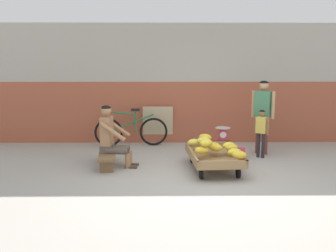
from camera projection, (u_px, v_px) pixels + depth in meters
name	position (u px, v px, depth m)	size (l,w,h in m)	color
ground_plane	(209.00, 184.00, 6.16)	(80.00, 80.00, 0.00)	#A39E93
back_wall	(194.00, 84.00, 9.11)	(16.00, 0.30, 2.77)	#A35138
banana_cart	(214.00, 157.00, 6.92)	(0.95, 1.50, 0.36)	#99754C
banana_pile	(215.00, 146.00, 6.81)	(0.95, 1.19, 0.26)	yellow
low_bench	(107.00, 156.00, 7.16)	(0.40, 1.12, 0.27)	brown
vendor_seated	(112.00, 136.00, 7.09)	(0.71, 0.53, 1.14)	#9E704C
plastic_crate	(222.00, 149.00, 7.93)	(0.36, 0.28, 0.30)	red
weighing_scale	(223.00, 134.00, 7.87)	(0.30, 0.30, 0.29)	#28282D
bicycle_near_left	(131.00, 131.00, 8.77)	(1.66, 0.48, 0.86)	black
sign_board	(158.00, 125.00, 9.07)	(0.70, 0.23, 0.88)	#C6B289
customer_adult	(263.00, 109.00, 7.97)	(0.42, 0.35, 1.53)	brown
customer_child	(261.00, 128.00, 7.71)	(0.26, 0.22, 0.97)	#232328
shopping_bag	(240.00, 154.00, 7.63)	(0.18, 0.12, 0.24)	#D13D4C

